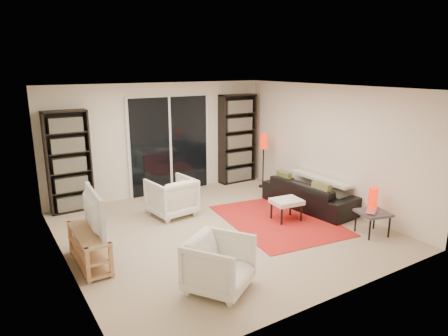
{
  "coord_description": "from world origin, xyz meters",
  "views": [
    {
      "loc": [
        -3.35,
        -5.45,
        2.74
      ],
      "look_at": [
        0.25,
        0.3,
        1.0
      ],
      "focal_mm": 32.0,
      "sensor_mm": 36.0,
      "label": 1
    }
  ],
  "objects_px": {
    "sofa": "(309,194)",
    "side_table": "(373,214)",
    "bookshelf_left": "(69,162)",
    "tv_stand": "(89,247)",
    "armchair_back": "(172,197)",
    "bookshelf_right": "(237,139)",
    "ottoman": "(287,202)",
    "floor_lamp": "(264,147)",
    "armchair_front": "(219,264)"
  },
  "relations": [
    {
      "from": "floor_lamp",
      "to": "ottoman",
      "type": "bearing_deg",
      "value": -115.69
    },
    {
      "from": "sofa",
      "to": "floor_lamp",
      "type": "height_order",
      "value": "floor_lamp"
    },
    {
      "from": "armchair_back",
      "to": "side_table",
      "type": "xyz_separation_m",
      "value": [
        2.45,
        -2.61,
        -0.0
      ]
    },
    {
      "from": "armchair_front",
      "to": "floor_lamp",
      "type": "bearing_deg",
      "value": 12.12
    },
    {
      "from": "armchair_front",
      "to": "floor_lamp",
      "type": "xyz_separation_m",
      "value": [
        3.15,
        3.22,
        0.6
      ]
    },
    {
      "from": "ottoman",
      "to": "floor_lamp",
      "type": "xyz_separation_m",
      "value": [
        0.91,
        1.88,
        0.6
      ]
    },
    {
      "from": "bookshelf_right",
      "to": "tv_stand",
      "type": "xyz_separation_m",
      "value": [
        -4.12,
        -2.4,
        -0.79
      ]
    },
    {
      "from": "bookshelf_left",
      "to": "side_table",
      "type": "relative_size",
      "value": 3.41
    },
    {
      "from": "sofa",
      "to": "ottoman",
      "type": "bearing_deg",
      "value": 102.8
    },
    {
      "from": "sofa",
      "to": "side_table",
      "type": "relative_size",
      "value": 3.36
    },
    {
      "from": "tv_stand",
      "to": "ottoman",
      "type": "distance_m",
      "value": 3.46
    },
    {
      "from": "bookshelf_right",
      "to": "floor_lamp",
      "type": "bearing_deg",
      "value": -70.85
    },
    {
      "from": "floor_lamp",
      "to": "bookshelf_right",
      "type": "bearing_deg",
      "value": 109.15
    },
    {
      "from": "bookshelf_left",
      "to": "tv_stand",
      "type": "distance_m",
      "value": 2.52
    },
    {
      "from": "tv_stand",
      "to": "ottoman",
      "type": "bearing_deg",
      "value": -3.16
    },
    {
      "from": "bookshelf_left",
      "to": "sofa",
      "type": "bearing_deg",
      "value": -29.95
    },
    {
      "from": "tv_stand",
      "to": "floor_lamp",
      "type": "xyz_separation_m",
      "value": [
        4.36,
        1.69,
        0.68
      ]
    },
    {
      "from": "armchair_front",
      "to": "floor_lamp",
      "type": "distance_m",
      "value": 4.54
    },
    {
      "from": "tv_stand",
      "to": "sofa",
      "type": "height_order",
      "value": "sofa"
    },
    {
      "from": "ottoman",
      "to": "sofa",
      "type": "bearing_deg",
      "value": 18.49
    },
    {
      "from": "sofa",
      "to": "floor_lamp",
      "type": "relative_size",
      "value": 1.54
    },
    {
      "from": "bookshelf_left",
      "to": "armchair_front",
      "type": "relative_size",
      "value": 2.59
    },
    {
      "from": "bookshelf_right",
      "to": "side_table",
      "type": "height_order",
      "value": "bookshelf_right"
    },
    {
      "from": "sofa",
      "to": "armchair_front",
      "type": "xyz_separation_m",
      "value": [
        -3.07,
        -1.61,
        0.06
      ]
    },
    {
      "from": "bookshelf_left",
      "to": "sofa",
      "type": "distance_m",
      "value": 4.69
    },
    {
      "from": "tv_stand",
      "to": "side_table",
      "type": "relative_size",
      "value": 1.97
    },
    {
      "from": "bookshelf_left",
      "to": "sofa",
      "type": "relative_size",
      "value": 1.01
    },
    {
      "from": "sofa",
      "to": "ottoman",
      "type": "distance_m",
      "value": 0.87
    },
    {
      "from": "tv_stand",
      "to": "armchair_front",
      "type": "relative_size",
      "value": 1.49
    },
    {
      "from": "bookshelf_right",
      "to": "side_table",
      "type": "bearing_deg",
      "value": -87.89
    },
    {
      "from": "tv_stand",
      "to": "floor_lamp",
      "type": "distance_m",
      "value": 4.73
    },
    {
      "from": "tv_stand",
      "to": "ottoman",
      "type": "xyz_separation_m",
      "value": [
        3.46,
        -0.19,
        0.08
      ]
    },
    {
      "from": "bookshelf_right",
      "to": "armchair_back",
      "type": "bearing_deg",
      "value": -152.02
    },
    {
      "from": "bookshelf_left",
      "to": "floor_lamp",
      "type": "relative_size",
      "value": 1.56
    },
    {
      "from": "armchair_front",
      "to": "ottoman",
      "type": "distance_m",
      "value": 2.61
    },
    {
      "from": "tv_stand",
      "to": "armchair_back",
      "type": "distance_m",
      "value": 2.16
    },
    {
      "from": "armchair_back",
      "to": "floor_lamp",
      "type": "xyz_separation_m",
      "value": [
        2.55,
        0.52,
        0.58
      ]
    },
    {
      "from": "bookshelf_left",
      "to": "ottoman",
      "type": "relative_size",
      "value": 3.43
    },
    {
      "from": "bookshelf_right",
      "to": "bookshelf_left",
      "type": "bearing_deg",
      "value": 180.0
    },
    {
      "from": "tv_stand",
      "to": "side_table",
      "type": "height_order",
      "value": "tv_stand"
    },
    {
      "from": "armchair_back",
      "to": "tv_stand",
      "type": "bearing_deg",
      "value": 25.87
    },
    {
      "from": "tv_stand",
      "to": "sofa",
      "type": "distance_m",
      "value": 4.28
    },
    {
      "from": "ottoman",
      "to": "bookshelf_left",
      "type": "bearing_deg",
      "value": 140.91
    },
    {
      "from": "tv_stand",
      "to": "armchair_back",
      "type": "bearing_deg",
      "value": 32.94
    },
    {
      "from": "bookshelf_right",
      "to": "armchair_front",
      "type": "height_order",
      "value": "bookshelf_right"
    },
    {
      "from": "armchair_back",
      "to": "floor_lamp",
      "type": "bearing_deg",
      "value": -175.54
    },
    {
      "from": "side_table",
      "to": "ottoman",
      "type": "bearing_deg",
      "value": 122.88
    },
    {
      "from": "tv_stand",
      "to": "sofa",
      "type": "xyz_separation_m",
      "value": [
        4.28,
        0.09,
        0.02
      ]
    },
    {
      "from": "sofa",
      "to": "floor_lamp",
      "type": "distance_m",
      "value": 1.74
    },
    {
      "from": "armchair_back",
      "to": "floor_lamp",
      "type": "height_order",
      "value": "floor_lamp"
    }
  ]
}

